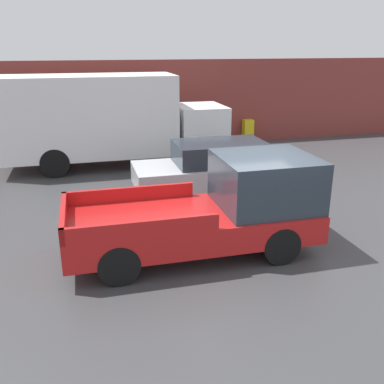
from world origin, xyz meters
The scene contains 6 objects.
ground_plane centered at (0.00, 0.00, 0.00)m, with size 60.00×60.00×0.00m, color #3D3D3F.
building_wall centered at (0.00, 10.52, 1.83)m, with size 28.00×0.15×3.67m.
pickup_truck centered at (-0.71, 0.14, 0.96)m, with size 5.27×2.10×2.04m.
car centered at (0.45, 3.88, 0.78)m, with size 4.85×1.87×1.54m.
delivery_truck centered at (-2.53, 7.70, 1.75)m, with size 8.03×2.35×3.27m.
newspaper_box centered at (3.95, 10.19, 0.52)m, with size 0.45×0.40×1.03m.
Camera 1 is at (-3.36, -7.95, 4.27)m, focal length 40.00 mm.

